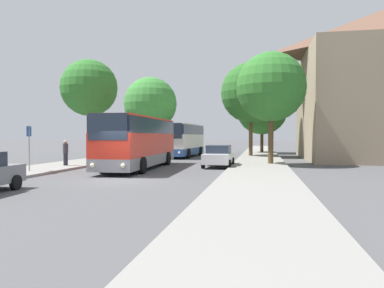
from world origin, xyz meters
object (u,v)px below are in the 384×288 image
Objects in this scene: parked_car_right_near at (219,156)px; pedestrian_waiting_near at (66,153)px; bus_middle at (183,140)px; bus_stop_sign at (29,143)px; tree_left_near at (89,88)px; tree_right_far at (251,93)px; tree_left_far at (150,104)px; tree_right_mid at (271,87)px; tree_right_near at (262,109)px; bus_front at (139,141)px.

pedestrian_waiting_near reaches higher than parked_car_right_near.
bus_stop_sign is (-5.46, -18.80, -0.01)m from bus_middle.
parked_car_right_near is (5.12, -12.23, -1.03)m from bus_middle.
tree_right_far is at bearing 34.68° from tree_left_near.
tree_left_near is at bearing -145.32° from tree_right_far.
bus_middle is 2.33× the size of parked_car_right_near.
tree_left_far reaches higher than tree_right_mid.
bus_stop_sign is at bearing -83.79° from tree_left_near.
pedestrian_waiting_near is 8.16m from tree_left_near.
parked_car_right_near is 1.63× the size of bus_stop_sign.
tree_left_near reaches higher than parked_car_right_near.
tree_right_far reaches higher than parked_car_right_near.
tree_left_far reaches higher than tree_left_near.
tree_right_near is at bearing 50.45° from tree_left_near.
bus_front reaches higher than pedestrian_waiting_near.
bus_middle reaches higher than bus_stop_sign.
bus_front is at bearing -153.83° from tree_right_mid.
bus_middle is at bearing 52.32° from tree_left_near.
tree_right_far is (13.63, 9.43, 0.38)m from tree_left_near.
bus_stop_sign is 4.27m from pedestrian_waiting_near.
parked_car_right_near is at bearing -149.65° from tree_right_mid.
tree_right_near reaches higher than bus_middle.
tree_right_mid is at bearing -5.69° from tree_left_near.
bus_middle is 8.64m from tree_right_far.
tree_left_far is (-5.44, 20.69, 4.40)m from bus_front.
pedestrian_waiting_near is 15.76m from tree_right_mid.
bus_front is 2.62× the size of parked_car_right_near.
tree_left_far reaches higher than bus_stop_sign.
tree_right_mid is (3.71, 2.17, 5.11)m from parked_car_right_near.
bus_stop_sign is 11.30m from tree_left_near.
tree_left_far is (-0.08, 20.85, 5.20)m from pedestrian_waiting_near.
bus_stop_sign is at bearing 32.40° from parked_car_right_near.
tree_right_far is at bearing 9.49° from bus_middle.
bus_front is at bearing -109.22° from tree_right_near.
tree_right_near is (13.76, 3.16, -0.64)m from tree_left_far.
tree_left_near is at bearing -125.53° from bus_middle.
bus_middle is 1.18× the size of tree_left_near.
tree_left_near is at bearing 136.19° from bus_front.
bus_middle is 15.61m from pedestrian_waiting_near.
tree_left_near is at bearing 174.31° from tree_right_mid.
tree_right_near is at bearing 4.27° from pedestrian_waiting_near.
pedestrian_waiting_near is 20.72m from tree_right_far.
tree_left_near is at bearing -129.55° from tree_right_near.
tree_right_far is at bearing -4.93° from pedestrian_waiting_near.
pedestrian_waiting_near is (-5.37, -0.16, -0.80)m from bus_front.
bus_stop_sign is 0.29× the size of tree_left_far.
pedestrian_waiting_near is (-5.46, -14.60, -0.79)m from bus_middle.
bus_stop_sign is at bearing -142.37° from bus_front.
bus_front is 6.46× the size of pedestrian_waiting_near.
bus_front is at bearing -54.34° from pedestrian_waiting_near.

